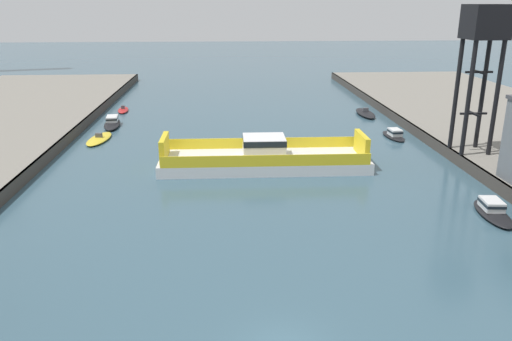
# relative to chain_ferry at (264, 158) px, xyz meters

# --- Properties ---
(chain_ferry) EXTENTS (20.71, 6.65, 3.30)m
(chain_ferry) POSITION_rel_chain_ferry_xyz_m (0.00, 0.00, 0.00)
(chain_ferry) COLOR silver
(chain_ferry) RESTS_ON ground
(moored_boat_near_left) EXTENTS (2.75, 7.30, 1.25)m
(moored_boat_near_left) POSITION_rel_chain_ferry_xyz_m (-18.88, 19.19, -0.53)
(moored_boat_near_left) COLOR black
(moored_boat_near_left) RESTS_ON ground
(moored_boat_mid_left) EXTENTS (2.22, 5.36, 1.17)m
(moored_boat_mid_left) POSITION_rel_chain_ferry_xyz_m (16.75, 10.58, -0.56)
(moored_boat_mid_left) COLOR black
(moored_boat_mid_left) RESTS_ON ground
(moored_boat_mid_right) EXTENTS (2.19, 7.05, 1.08)m
(moored_boat_mid_right) POSITION_rel_chain_ferry_xyz_m (16.78, 23.79, -0.70)
(moored_boat_mid_right) COLOR black
(moored_boat_mid_right) RESTS_ON ground
(moored_boat_far_left) EXTENTS (2.54, 5.88, 1.19)m
(moored_boat_far_left) POSITION_rel_chain_ferry_xyz_m (16.77, -13.26, -0.56)
(moored_boat_far_left) COLOR black
(moored_boat_far_left) RESTS_ON ground
(moored_boat_upstream_a) EXTENTS (2.02, 5.10, 0.87)m
(moored_boat_upstream_a) POSITION_rel_chain_ferry_xyz_m (-19.21, 28.88, -0.79)
(moored_boat_upstream_a) COLOR red
(moored_boat_upstream_a) RESTS_ON ground
(moored_boat_upstream_b) EXTENTS (2.81, 6.79, 0.90)m
(moored_boat_upstream_b) POSITION_rel_chain_ferry_xyz_m (-18.92, 11.62, -0.78)
(moored_boat_upstream_b) COLOR yellow
(moored_boat_upstream_b) RESTS_ON ground
(crane_tower) EXTENTS (3.60, 3.60, 14.38)m
(crane_tower) POSITION_rel_chain_ferry_xyz_m (21.14, 0.33, 11.71)
(crane_tower) COLOR black
(crane_tower) RESTS_ON quay_right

